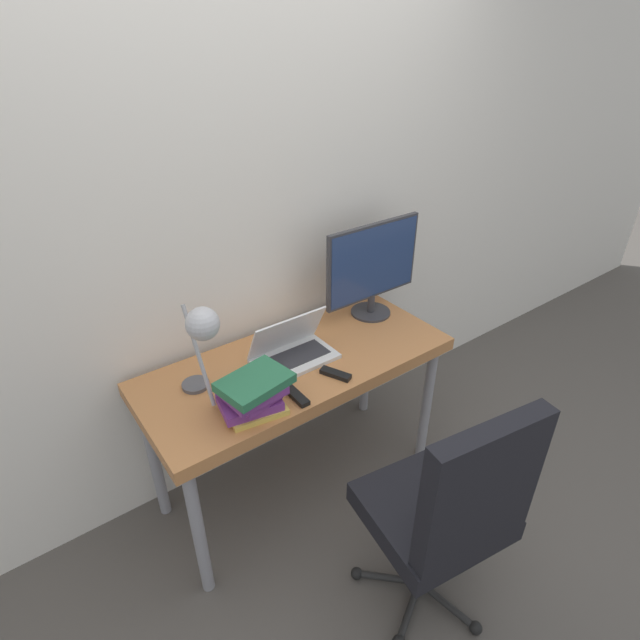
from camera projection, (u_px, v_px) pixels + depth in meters
ground_plane at (336, 520)px, 2.37m from camera, size 12.00×12.00×0.00m
wall_back at (247, 219)px, 2.15m from camera, size 8.00×0.05×2.60m
desk at (298, 374)px, 2.22m from camera, size 1.38×0.59×0.76m
laptop at (292, 350)px, 2.17m from camera, size 0.35×0.22×0.21m
monitor at (373, 266)px, 2.40m from camera, size 0.54×0.20×0.47m
desk_lamp at (202, 332)px, 1.75m from camera, size 0.12×0.28×0.44m
office_chair at (450, 507)px, 1.73m from camera, size 0.55×0.54×1.04m
book_stack at (253, 394)px, 1.85m from camera, size 0.28×0.23×0.16m
tv_remote at (336, 374)px, 2.08m from camera, size 0.09×0.14×0.02m
media_remote at (295, 394)px, 1.96m from camera, size 0.04×0.16×0.02m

